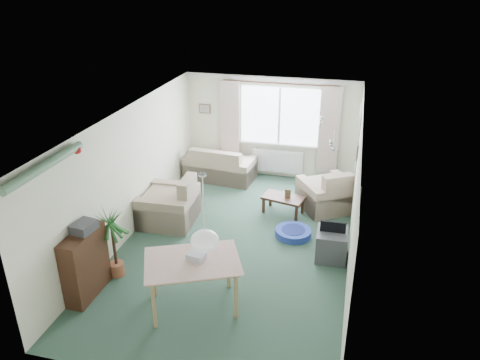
% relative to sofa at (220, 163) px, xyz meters
% --- Properties ---
extents(ground, '(6.50, 6.50, 0.00)m').
position_rel_sofa_xyz_m(ground, '(1.10, -2.75, -0.40)').
color(ground, '#2C493B').
extents(window, '(1.80, 0.03, 1.30)m').
position_rel_sofa_xyz_m(window, '(1.30, 0.48, 1.10)').
color(window, white).
extents(curtain_rod, '(2.60, 0.03, 0.03)m').
position_rel_sofa_xyz_m(curtain_rod, '(1.30, 0.40, 1.87)').
color(curtain_rod, black).
extents(curtain_left, '(0.45, 0.08, 2.00)m').
position_rel_sofa_xyz_m(curtain_left, '(0.15, 0.38, 0.87)').
color(curtain_left, beige).
extents(curtain_right, '(0.45, 0.08, 2.00)m').
position_rel_sofa_xyz_m(curtain_right, '(2.45, 0.38, 0.87)').
color(curtain_right, beige).
extents(radiator, '(1.20, 0.10, 0.55)m').
position_rel_sofa_xyz_m(radiator, '(1.30, 0.44, -0.00)').
color(radiator, white).
extents(doorway, '(0.03, 0.95, 2.00)m').
position_rel_sofa_xyz_m(doorway, '(3.08, -0.55, 0.60)').
color(doorway, black).
extents(pendant_lamp, '(0.36, 0.36, 0.36)m').
position_rel_sofa_xyz_m(pendant_lamp, '(1.30, -5.05, 1.08)').
color(pendant_lamp, white).
extents(tinsel_garland, '(1.60, 1.60, 0.12)m').
position_rel_sofa_xyz_m(tinsel_garland, '(-0.82, -5.05, 1.88)').
color(tinsel_garland, '#196626').
extents(bauble_cluster_a, '(0.20, 0.20, 0.20)m').
position_rel_sofa_xyz_m(bauble_cluster_a, '(2.40, -1.85, 1.82)').
color(bauble_cluster_a, silver).
extents(bauble_cluster_b, '(0.20, 0.20, 0.20)m').
position_rel_sofa_xyz_m(bauble_cluster_b, '(2.70, -3.05, 1.82)').
color(bauble_cluster_b, silver).
extents(wall_picture_back, '(0.28, 0.03, 0.22)m').
position_rel_sofa_xyz_m(wall_picture_back, '(-0.50, 0.48, 1.15)').
color(wall_picture_back, brown).
extents(wall_picture_right, '(0.03, 0.24, 0.30)m').
position_rel_sofa_xyz_m(wall_picture_right, '(3.08, -1.55, 1.15)').
color(wall_picture_right, brown).
extents(sofa, '(1.67, 0.98, 0.80)m').
position_rel_sofa_xyz_m(sofa, '(0.00, 0.00, 0.00)').
color(sofa, beige).
rests_on(sofa, ground).
extents(armchair_corner, '(1.37, 1.35, 0.90)m').
position_rel_sofa_xyz_m(armchair_corner, '(2.58, -0.92, 0.05)').
color(armchair_corner, beige).
rests_on(armchair_corner, ground).
extents(armchair_left, '(1.06, 1.12, 0.96)m').
position_rel_sofa_xyz_m(armchair_left, '(-0.40, -2.24, 0.08)').
color(armchair_left, '#C4AD94').
rests_on(armchair_left, ground).
extents(coffee_table, '(0.90, 0.63, 0.37)m').
position_rel_sofa_xyz_m(coffee_table, '(1.73, -1.36, -0.22)').
color(coffee_table, black).
rests_on(coffee_table, ground).
extents(photo_frame, '(0.12, 0.02, 0.16)m').
position_rel_sofa_xyz_m(photo_frame, '(1.81, -1.33, 0.05)').
color(photo_frame, brown).
rests_on(photo_frame, coffee_table).
extents(bookshelf, '(0.30, 0.87, 1.06)m').
position_rel_sofa_xyz_m(bookshelf, '(-0.74, -4.67, 0.13)').
color(bookshelf, black).
rests_on(bookshelf, ground).
extents(hifi_box, '(0.32, 0.38, 0.14)m').
position_rel_sofa_xyz_m(hifi_box, '(-0.72, -4.59, 0.73)').
color(hifi_box, '#38383D').
rests_on(hifi_box, bookshelf).
extents(houseplant, '(0.61, 0.61, 1.20)m').
position_rel_sofa_xyz_m(houseplant, '(-0.55, -4.13, 0.20)').
color(houseplant, '#23501B').
rests_on(houseplant, ground).
extents(dining_table, '(1.47, 1.26, 0.78)m').
position_rel_sofa_xyz_m(dining_table, '(0.93, -4.56, -0.01)').
color(dining_table, tan).
rests_on(dining_table, ground).
extents(gift_box, '(0.28, 0.23, 0.12)m').
position_rel_sofa_xyz_m(gift_box, '(0.98, -4.51, 0.44)').
color(gift_box, silver).
rests_on(gift_box, dining_table).
extents(tv_cube, '(0.53, 0.58, 0.51)m').
position_rel_sofa_xyz_m(tv_cube, '(2.80, -2.77, -0.14)').
color(tv_cube, '#3A393F').
rests_on(tv_cube, ground).
extents(pet_bed, '(0.89, 0.89, 0.13)m').
position_rel_sofa_xyz_m(pet_bed, '(2.07, -2.21, -0.33)').
color(pet_bed, navy).
rests_on(pet_bed, ground).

